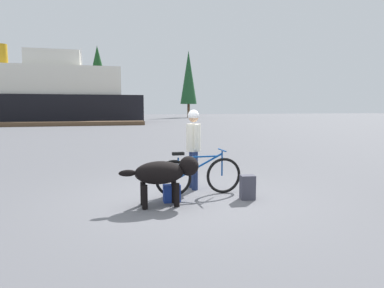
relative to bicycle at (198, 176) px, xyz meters
name	(u,v)px	position (x,y,z in m)	size (l,w,h in m)	color
ground_plane	(185,200)	(-0.35, -0.27, -0.41)	(160.00, 160.00, 0.00)	slate
bicycle	(198,176)	(0.00, 0.00, 0.00)	(1.84, 0.44, 0.93)	black
person_cyclist	(193,141)	(0.04, 0.54, 0.66)	(0.32, 0.53, 1.75)	navy
dog	(165,173)	(-0.80, -0.56, 0.21)	(1.47, 0.49, 0.91)	black
backpack	(248,187)	(0.85, -0.57, -0.17)	(0.28, 0.20, 0.48)	#3F3F4C
handbag_pannier	(172,193)	(-0.63, -0.36, -0.24)	(0.32, 0.18, 0.33)	navy
dock_pier	(48,124)	(-7.06, 28.49, -0.21)	(18.57, 2.01, 0.40)	brown
ferry_boat	(34,96)	(-9.53, 35.74, 2.71)	(24.61, 7.36, 8.82)	black
sailboat_moored	(83,118)	(-4.14, 34.86, 0.10)	(7.05, 1.98, 8.58)	navy
pine_tree_center	(98,72)	(-2.52, 51.07, 7.13)	(3.99, 3.99, 11.81)	#4C331E
pine_tree_far_right	(189,78)	(12.80, 50.89, 6.58)	(2.89, 2.89, 11.64)	#4C331E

